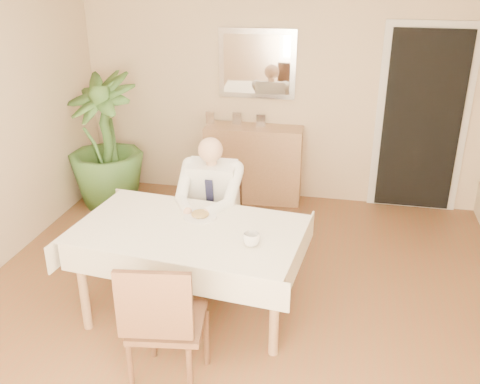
% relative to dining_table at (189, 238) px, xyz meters
% --- Properties ---
extents(room, '(5.00, 5.02, 2.60)m').
position_rel_dining_table_xyz_m(room, '(0.34, -0.05, 0.63)').
color(room, brown).
rests_on(room, ground).
extents(doorway, '(0.96, 0.07, 2.10)m').
position_rel_dining_table_xyz_m(doorway, '(1.89, 2.41, 0.33)').
color(doorway, silver).
rests_on(doorway, ground).
extents(mirror, '(0.86, 0.04, 0.76)m').
position_rel_dining_table_xyz_m(mirror, '(0.08, 2.42, 0.88)').
color(mirror, silver).
rests_on(mirror, room).
extents(dining_table, '(1.82, 1.19, 0.75)m').
position_rel_dining_table_xyz_m(dining_table, '(0.00, 0.00, 0.00)').
color(dining_table, '#A37A53').
rests_on(dining_table, ground).
extents(chair_far, '(0.44, 0.44, 0.88)m').
position_rel_dining_table_xyz_m(chair_far, '(0.00, 0.88, -0.17)').
color(chair_far, '#3D2417').
rests_on(chair_far, ground).
extents(chair_near, '(0.52, 0.52, 0.98)m').
position_rel_dining_table_xyz_m(chair_near, '(0.08, -0.85, -0.11)').
color(chair_near, '#3D2417').
rests_on(chair_near, ground).
extents(seated_man, '(0.48, 0.72, 1.24)m').
position_rel_dining_table_xyz_m(seated_man, '(0.00, 0.59, 0.02)').
color(seated_man, white).
rests_on(seated_man, ground).
extents(plate, '(0.26, 0.26, 0.02)m').
position_rel_dining_table_xyz_m(plate, '(0.04, 0.19, 0.09)').
color(plate, white).
rests_on(plate, dining_table).
extents(food, '(0.14, 0.14, 0.06)m').
position_rel_dining_table_xyz_m(food, '(0.04, 0.19, 0.11)').
color(food, olive).
rests_on(food, dining_table).
extents(knife, '(0.01, 0.13, 0.01)m').
position_rel_dining_table_xyz_m(knife, '(0.08, 0.13, 0.11)').
color(knife, silver).
rests_on(knife, dining_table).
extents(fork, '(0.01, 0.13, 0.01)m').
position_rel_dining_table_xyz_m(fork, '(-0.00, 0.13, 0.11)').
color(fork, silver).
rests_on(fork, dining_table).
extents(coffee_mug, '(0.13, 0.13, 0.10)m').
position_rel_dining_table_xyz_m(coffee_mug, '(0.51, -0.16, 0.13)').
color(coffee_mug, white).
rests_on(coffee_mug, dining_table).
extents(sideboard, '(1.11, 0.42, 0.88)m').
position_rel_dining_table_xyz_m(sideboard, '(0.08, 2.27, -0.23)').
color(sideboard, '#A37A53').
rests_on(sideboard, ground).
extents(photo_frame_left, '(0.10, 0.02, 0.14)m').
position_rel_dining_table_xyz_m(photo_frame_left, '(-0.43, 2.30, 0.28)').
color(photo_frame_left, silver).
rests_on(photo_frame_left, sideboard).
extents(photo_frame_center, '(0.10, 0.02, 0.14)m').
position_rel_dining_table_xyz_m(photo_frame_center, '(-0.13, 2.33, 0.28)').
color(photo_frame_center, silver).
rests_on(photo_frame_center, sideboard).
extents(photo_frame_right, '(0.10, 0.02, 0.14)m').
position_rel_dining_table_xyz_m(photo_frame_right, '(0.16, 2.30, 0.28)').
color(photo_frame_right, silver).
rests_on(photo_frame_right, sideboard).
extents(potted_palm, '(1.07, 1.07, 1.49)m').
position_rel_dining_table_xyz_m(potted_palm, '(-1.53, 1.82, 0.08)').
color(potted_palm, '#365D26').
rests_on(potted_palm, ground).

